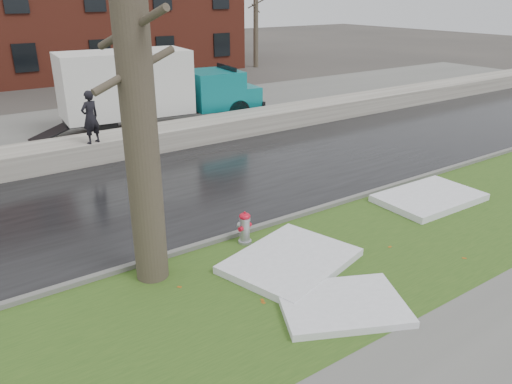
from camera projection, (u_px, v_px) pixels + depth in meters
ground at (280, 248)px, 11.20m from camera, size 120.00×120.00×0.00m
verge at (317, 271)px, 10.24m from camera, size 60.00×4.50×0.04m
sidewalk at (485, 379)px, 7.38m from camera, size 60.00×3.00×0.05m
road at (187, 187)px, 14.62m from camera, size 60.00×7.00×0.03m
parking_lot at (94, 127)px, 21.10m from camera, size 60.00×9.00×0.03m
curb at (255, 229)px, 11.93m from camera, size 60.00×0.15×0.14m
snowbank at (131, 142)px, 17.69m from camera, size 60.00×1.60×0.75m
bg_tree_right at (256, 21)px, 36.70m from camera, size 1.40×1.62×6.50m
fire_hydrant at (245, 226)px, 11.20m from camera, size 0.38×0.35×0.77m
tree at (135, 75)px, 8.55m from camera, size 1.64×1.93×7.90m
box_truck at (151, 88)px, 20.39m from camera, size 9.69×2.99×3.20m
worker at (90, 117)px, 15.97m from camera, size 0.73×0.61×1.71m
snow_patch_near at (291, 261)px, 10.43m from camera, size 3.05×2.64×0.16m
snow_patch_far at (342, 304)px, 8.99m from camera, size 2.67×2.39×0.14m
snow_patch_side at (429, 198)px, 13.59m from camera, size 2.83×1.84×0.18m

